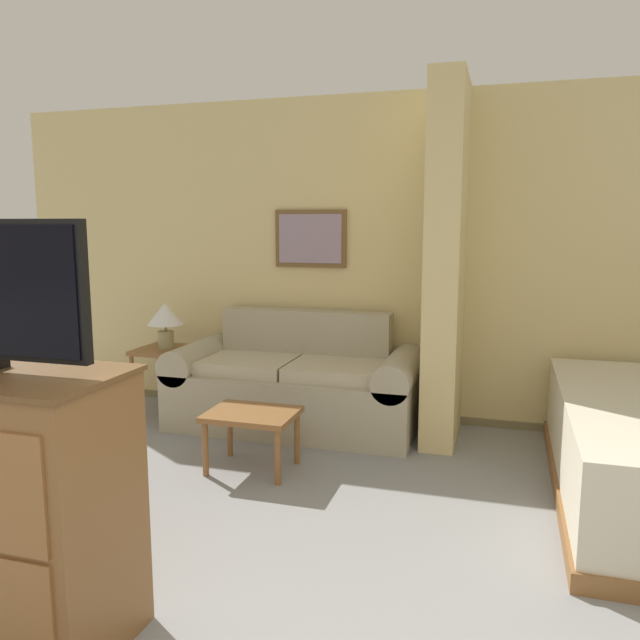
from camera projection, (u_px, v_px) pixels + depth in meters
wall_back at (448, 261)px, 4.91m from camera, size 7.67×0.16×2.60m
wall_partition_pillar at (446, 264)px, 4.49m from camera, size 0.24×0.74×2.60m
couch at (295, 385)px, 4.91m from camera, size 1.94×0.84×0.89m
coffee_table at (252, 420)px, 4.03m from camera, size 0.57×0.45×0.39m
side_table at (167, 358)px, 5.26m from camera, size 0.47×0.47×0.55m
table_lamp at (165, 317)px, 5.20m from camera, size 0.30×0.30×0.38m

